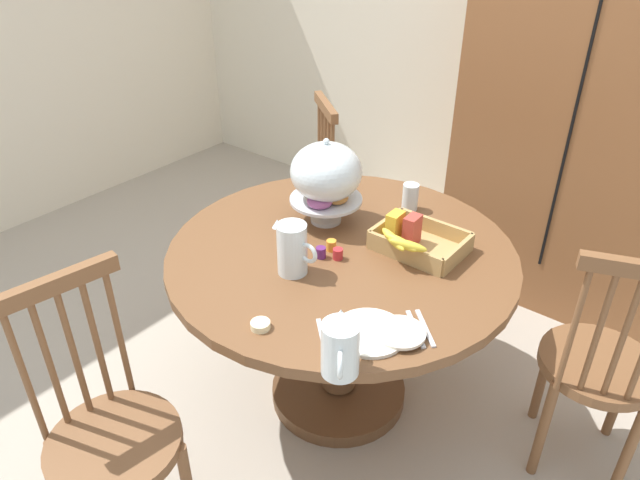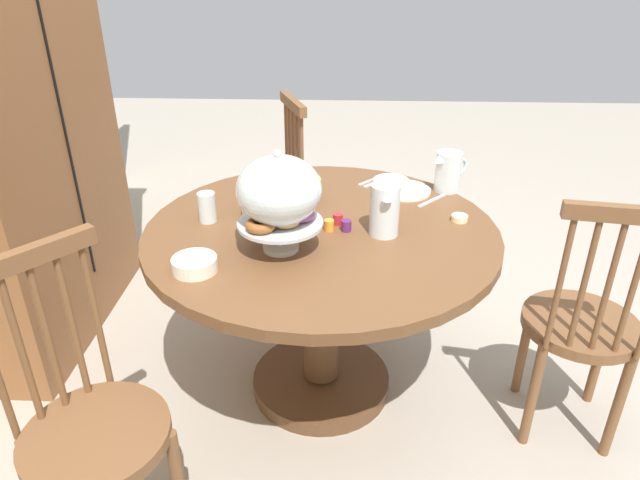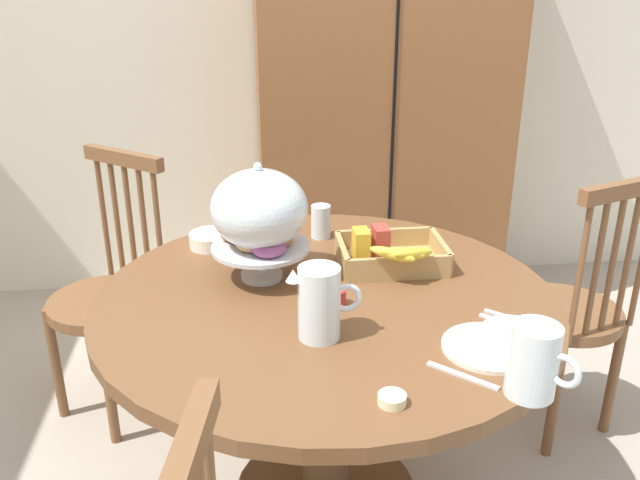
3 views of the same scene
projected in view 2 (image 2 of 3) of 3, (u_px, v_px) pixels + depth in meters
The scene contains 20 objects.
ground_plane at pixel (355, 399), 2.31m from camera, with size 10.00×10.00×0.00m, color #A89E8E.
dining_table at pixel (321, 275), 2.13m from camera, with size 1.27×1.27×0.74m.
windsor_chair_near_window at pixel (91, 432), 1.56m from camera, with size 0.47×0.47×0.97m.
windsor_chair_by_cabinet at pixel (582, 328), 1.98m from camera, with size 0.40×0.41×0.97m.
windsor_chair_facing_door at pixel (270, 201), 2.96m from camera, with size 0.43×0.43×0.97m.
pastry_stand_with_dome at pixel (279, 195), 1.80m from camera, with size 0.28×0.28×0.34m.
orange_juice_pitcher at pixel (448, 173), 2.31m from camera, with size 0.13×0.16×0.16m.
milk_pitcher at pixel (385, 212), 1.95m from camera, with size 0.18×0.10×0.18m.
cereal_basket at pixel (283, 193), 2.20m from camera, with size 0.32×0.30×0.12m.
china_plate_large at pixel (404, 190), 2.32m from camera, with size 0.22×0.22×0.01m, color white.
china_plate_small at pixel (391, 181), 2.39m from camera, with size 0.15×0.15×0.01m, color white.
cereal_bowl at pixel (195, 264), 1.75m from camera, with size 0.14×0.14×0.04m, color white.
drinking_glass at pixel (207, 207), 2.05m from camera, with size 0.06×0.06×0.11m, color silver.
butter_dish at pixel (460, 218), 2.08m from camera, with size 0.06×0.06×0.02m, color beige.
jam_jar_strawberry at pixel (338, 219), 2.05m from camera, with size 0.04×0.04×0.04m, color #B7282D.
jam_jar_apricot at pixel (329, 225), 2.00m from camera, with size 0.04×0.04×0.04m, color orange.
jam_jar_grape at pixel (346, 226), 2.00m from camera, with size 0.04×0.04×0.04m, color #5B2366.
table_knife at pixel (378, 182), 2.41m from camera, with size 0.17×0.01×0.01m, color silver.
dinner_fork at pixel (372, 180), 2.43m from camera, with size 0.17×0.01×0.01m, color silver.
soup_spoon at pixel (432, 201), 2.24m from camera, with size 0.17×0.01×0.01m, color silver.
Camera 2 is at (-1.75, 0.07, 1.64)m, focal length 31.93 mm.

